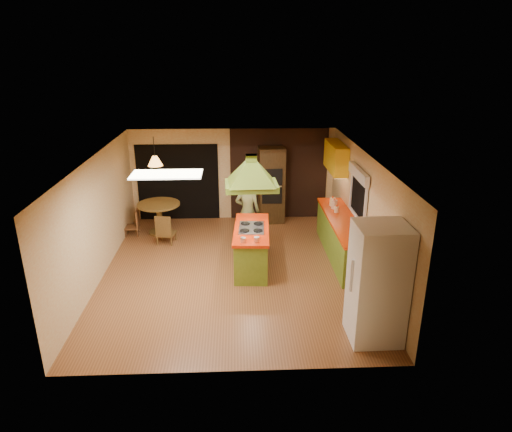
{
  "coord_description": "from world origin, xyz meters",
  "views": [
    {
      "loc": [
        0.1,
        -8.81,
        4.55
      ],
      "look_at": [
        0.5,
        0.26,
        1.15
      ],
      "focal_mm": 32.0,
      "sensor_mm": 36.0,
      "label": 1
    }
  ],
  "objects_px": {
    "refrigerator": "(378,283)",
    "canister_large": "(334,204)",
    "man": "(248,212)",
    "kitchen_island": "(252,247)",
    "dining_table": "(159,212)",
    "wall_oven": "(271,185)"
  },
  "relations": [
    {
      "from": "refrigerator",
      "to": "canister_large",
      "type": "bearing_deg",
      "value": 87.73
    },
    {
      "from": "wall_oven",
      "to": "canister_large",
      "type": "height_order",
      "value": "wall_oven"
    },
    {
      "from": "dining_table",
      "to": "canister_large",
      "type": "xyz_separation_m",
      "value": [
        4.29,
        -0.92,
        0.46
      ]
    },
    {
      "from": "refrigerator",
      "to": "dining_table",
      "type": "height_order",
      "value": "refrigerator"
    },
    {
      "from": "kitchen_island",
      "to": "man",
      "type": "xyz_separation_m",
      "value": [
        -0.05,
        1.26,
        0.36
      ]
    },
    {
      "from": "refrigerator",
      "to": "dining_table",
      "type": "distance_m",
      "value": 6.32
    },
    {
      "from": "man",
      "to": "wall_oven",
      "type": "xyz_separation_m",
      "value": [
        0.68,
        1.52,
        0.2
      ]
    },
    {
      "from": "kitchen_island",
      "to": "wall_oven",
      "type": "distance_m",
      "value": 2.91
    },
    {
      "from": "refrigerator",
      "to": "canister_large",
      "type": "distance_m",
      "value": 3.78
    },
    {
      "from": "refrigerator",
      "to": "man",
      "type": "bearing_deg",
      "value": 115.75
    },
    {
      "from": "dining_table",
      "to": "canister_large",
      "type": "height_order",
      "value": "canister_large"
    },
    {
      "from": "man",
      "to": "refrigerator",
      "type": "relative_size",
      "value": 0.83
    },
    {
      "from": "man",
      "to": "dining_table",
      "type": "distance_m",
      "value": 2.39
    },
    {
      "from": "refrigerator",
      "to": "kitchen_island",
      "type": "bearing_deg",
      "value": 124.97
    },
    {
      "from": "man",
      "to": "canister_large",
      "type": "height_order",
      "value": "man"
    },
    {
      "from": "man",
      "to": "refrigerator",
      "type": "xyz_separation_m",
      "value": [
        1.97,
        -3.91,
        0.17
      ]
    },
    {
      "from": "man",
      "to": "dining_table",
      "type": "bearing_deg",
      "value": -4.96
    },
    {
      "from": "man",
      "to": "dining_table",
      "type": "relative_size",
      "value": 1.54
    },
    {
      "from": "wall_oven",
      "to": "dining_table",
      "type": "xyz_separation_m",
      "value": [
        -2.92,
        -0.73,
        -0.46
      ]
    },
    {
      "from": "kitchen_island",
      "to": "dining_table",
      "type": "xyz_separation_m",
      "value": [
        -2.29,
        2.05,
        0.1
      ]
    },
    {
      "from": "refrigerator",
      "to": "canister_large",
      "type": "relative_size",
      "value": 9.56
    },
    {
      "from": "man",
      "to": "canister_large",
      "type": "bearing_deg",
      "value": -169.04
    }
  ]
}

